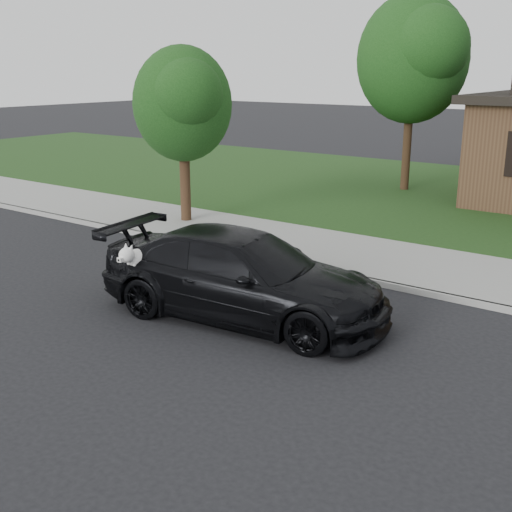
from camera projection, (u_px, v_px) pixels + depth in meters
The scene contains 6 objects.
ground at pixel (332, 361), 9.38m from camera, with size 120.00×120.00×0.00m, color black.
sidewalk at pixel (451, 272), 13.25m from camera, with size 60.00×3.00×0.12m, color gray.
curb at pixel (424, 292), 12.08m from camera, with size 60.00×0.12×0.12m, color gray.
sedan at pixel (243, 276), 10.86m from camera, with size 5.31×2.71×1.48m.
tree_0 at pixel (416, 56), 20.56m from camera, with size 3.78×3.60×6.34m.
tree_2 at pixel (184, 102), 16.58m from camera, with size 2.73×2.60×4.59m.
Camera 1 is at (4.11, -7.59, 4.13)m, focal length 45.00 mm.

